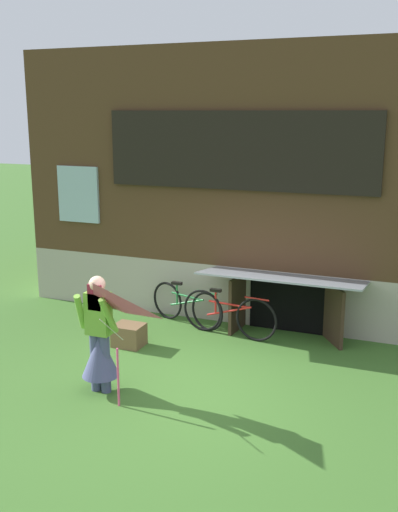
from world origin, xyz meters
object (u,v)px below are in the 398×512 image
at_px(bicycle_red, 229,314).
at_px(bicycle_green, 187,305).
at_px(kite, 94,315).
at_px(wooden_crate, 129,335).
at_px(person, 99,344).

bearing_deg(bicycle_red, bicycle_green, 171.21).
xyz_separation_m(kite, bicycle_green, (-0.22, 3.49, -0.97)).
relative_size(bicycle_red, wooden_crate, 3.67).
bearing_deg(kite, bicycle_green, 93.55).
bearing_deg(person, bicycle_red, 60.35).
height_order(bicycle_red, wooden_crate, bicycle_red).
bearing_deg(wooden_crate, bicycle_green, 69.34).
height_order(person, bicycle_green, person).
height_order(person, bicycle_red, person).
distance_m(person, kite, 0.88).
xyz_separation_m(kite, wooden_crate, (-0.71, 2.18, -1.16)).
bearing_deg(bicycle_red, wooden_crate, -135.88).
relative_size(bicycle_green, wooden_crate, 3.31).
height_order(bicycle_red, bicycle_green, bicycle_red).
height_order(kite, wooden_crate, kite).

